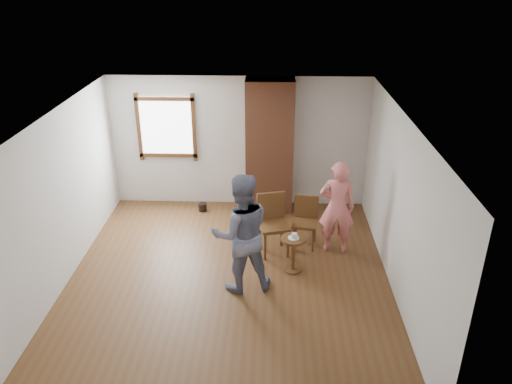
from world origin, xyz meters
TOP-DOWN VIEW (x-y plane):
  - ground at (0.00, 0.00)m, footprint 5.50×5.50m
  - room_shell at (-0.06, 0.61)m, footprint 5.04×5.52m
  - brick_chimney at (0.60, 2.50)m, footprint 0.90×0.50m
  - stoneware_crock at (0.14, 2.40)m, footprint 0.40×0.40m
  - dark_pot at (-0.72, 2.34)m, footprint 0.20×0.20m
  - dining_chair_left at (0.67, 0.92)m, footprint 0.59×0.59m
  - dining_chair_right at (1.24, 1.14)m, footprint 0.47×0.47m
  - side_table at (1.00, 0.30)m, footprint 0.40×0.40m
  - cake_plate at (1.00, 0.30)m, footprint 0.18×0.18m
  - cake_slice at (1.01, 0.30)m, footprint 0.08×0.07m
  - man at (0.21, -0.17)m, footprint 1.06×0.92m
  - person_pink at (1.74, 0.95)m, footprint 0.63×0.44m

SIDE VIEW (x-z plane):
  - ground at x=0.00m, z-range 0.00..0.00m
  - dark_pot at x=-0.72m, z-range 0.00..0.16m
  - stoneware_crock at x=0.14m, z-range 0.00..0.43m
  - side_table at x=1.00m, z-range 0.10..0.70m
  - dining_chair_right at x=1.24m, z-range 0.05..0.94m
  - dining_chair_left at x=0.67m, z-range 0.06..1.09m
  - cake_plate at x=1.00m, z-range 0.60..0.61m
  - cake_slice at x=1.01m, z-range 0.61..0.67m
  - person_pink at x=1.74m, z-range 0.00..1.64m
  - man at x=0.21m, z-range 0.00..1.87m
  - brick_chimney at x=0.60m, z-range 0.00..2.60m
  - room_shell at x=-0.06m, z-range 0.50..3.12m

